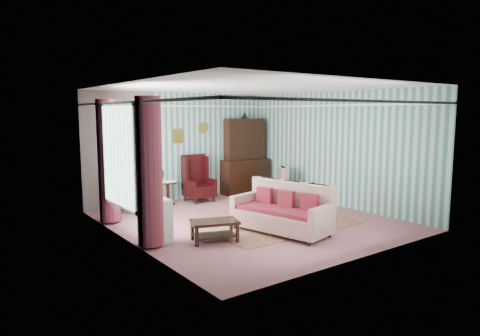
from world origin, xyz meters
TOP-DOWN VIEW (x-y plane):
  - floor at (0.00, 0.00)m, footprint 6.00×6.00m
  - room_shell at (-0.62, 0.18)m, footprint 5.53×6.02m
  - bookcase at (-1.35, 2.84)m, footprint 0.80×0.28m
  - dresser_hutch at (1.90, 2.72)m, footprint 1.50×0.56m
  - wingback_left at (-1.60, 2.45)m, footprint 0.76×0.80m
  - wingback_right at (0.15, 2.45)m, footprint 0.76×0.80m
  - seated_woman at (-1.60, 2.45)m, footprint 0.44×0.40m
  - round_side_table at (-0.70, 2.60)m, footprint 0.50×0.50m
  - nest_table at (2.47, 0.90)m, footprint 0.45×0.38m
  - plant_stand at (-2.40, -0.30)m, footprint 0.55×0.35m
  - rug at (0.30, -0.30)m, footprint 3.20×2.60m
  - sofa at (-0.09, -1.11)m, footprint 1.51×2.20m
  - floral_armchair at (1.90, 1.50)m, footprint 1.05×1.04m
  - coffee_table at (-1.46, -0.83)m, footprint 0.98×0.78m
  - potted_plant_a at (-2.49, -0.39)m, footprint 0.37×0.32m
  - potted_plant_b at (-2.30, -0.21)m, footprint 0.33×0.28m
  - potted_plant_c at (-2.51, -0.30)m, footprint 0.27×0.27m

SIDE VIEW (x-z plane):
  - floor at x=0.00m, z-range 0.00..0.00m
  - rug at x=0.30m, z-range 0.00..0.01m
  - coffee_table at x=-1.46m, z-range 0.00..0.39m
  - nest_table at x=2.47m, z-range 0.00..0.54m
  - round_side_table at x=-0.70m, z-range 0.00..0.60m
  - plant_stand at x=-2.40m, z-range 0.00..0.80m
  - floral_armchair at x=1.90m, z-range 0.00..0.91m
  - sofa at x=-0.09m, z-range 0.00..1.07m
  - seated_woman at x=-1.60m, z-range 0.00..1.18m
  - wingback_left at x=-1.60m, z-range 0.00..1.25m
  - wingback_right at x=0.15m, z-range 0.00..1.25m
  - potted_plant_c at x=-2.51m, z-range 0.80..1.18m
  - potted_plant_a at x=-2.49m, z-range 0.80..1.19m
  - potted_plant_b at x=-2.30m, z-range 0.80..1.34m
  - bookcase at x=-1.35m, z-range 0.00..2.24m
  - dresser_hutch at x=1.90m, z-range 0.00..2.36m
  - room_shell at x=-0.62m, z-range 0.55..3.46m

